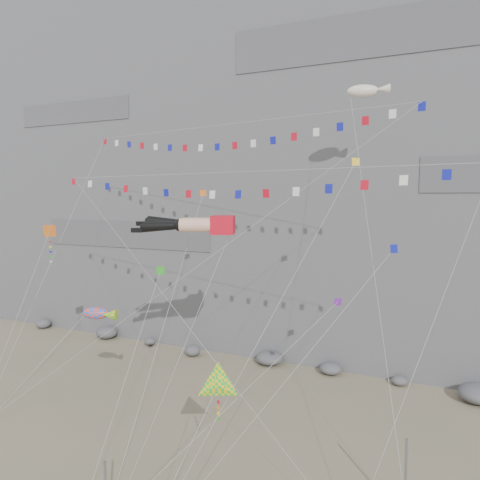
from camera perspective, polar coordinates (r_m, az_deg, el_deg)
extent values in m
plane|color=gray|center=(33.06, -8.21, -23.98)|extent=(120.00, 120.00, 0.00)
cube|color=slate|center=(59.01, 9.21, 13.78)|extent=(80.00, 28.00, 50.00)
cylinder|color=slate|center=(27.19, 19.53, -25.91)|extent=(0.12, 0.12, 4.33)
cube|color=red|center=(32.44, -2.08, 1.87)|extent=(2.22, 2.55, 1.26)
cylinder|color=#E7AA90|center=(32.06, -5.48, 1.81)|extent=(2.33, 1.64, 0.93)
sphere|color=black|center=(32.25, -7.35, 1.81)|extent=(0.85, 0.85, 0.85)
cone|color=black|center=(32.52, -9.53, 1.68)|extent=(2.66, 1.65, 0.87)
cube|color=black|center=(32.96, -12.40, 1.18)|extent=(0.90, 0.64, 0.31)
cylinder|color=#E7AA90|center=(33.30, -5.13, 1.93)|extent=(2.33, 1.64, 0.93)
sphere|color=black|center=(33.48, -6.94, 1.93)|extent=(0.85, 0.85, 0.85)
cone|color=black|center=(33.73, -9.05, 2.14)|extent=(2.67, 1.65, 0.93)
cube|color=black|center=(34.15, -11.83, 1.97)|extent=(0.90, 0.64, 0.31)
cylinder|color=gray|center=(28.31, -7.84, -13.30)|extent=(0.03, 0.03, 18.99)
cylinder|color=gray|center=(36.03, -15.70, -3.27)|extent=(0.03, 0.03, 28.28)
cylinder|color=gray|center=(27.21, 4.54, -10.11)|extent=(0.03, 0.03, 21.71)
cylinder|color=gray|center=(38.14, -25.91, -9.49)|extent=(0.03, 0.03, 15.51)
cylinder|color=gray|center=(37.29, -23.25, -14.38)|extent=(0.03, 0.03, 10.98)
cylinder|color=gray|center=(25.99, -6.74, -24.73)|extent=(0.03, 0.03, 7.56)
cylinder|color=gray|center=(30.15, 16.81, -2.72)|extent=(0.03, 0.03, 28.12)
cylinder|color=gray|center=(31.76, -8.96, -9.16)|extent=(0.03, 0.03, 22.42)
cylinder|color=gray|center=(28.94, 0.57, -17.97)|extent=(0.03, 0.03, 16.55)
cylinder|color=gray|center=(29.34, -13.64, -15.68)|extent=(0.03, 0.03, 13.58)
cylinder|color=gray|center=(27.12, 3.80, -9.47)|extent=(0.03, 0.03, 23.32)
cylinder|color=gray|center=(26.63, 6.47, -15.73)|extent=(0.03, 0.03, 18.34)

